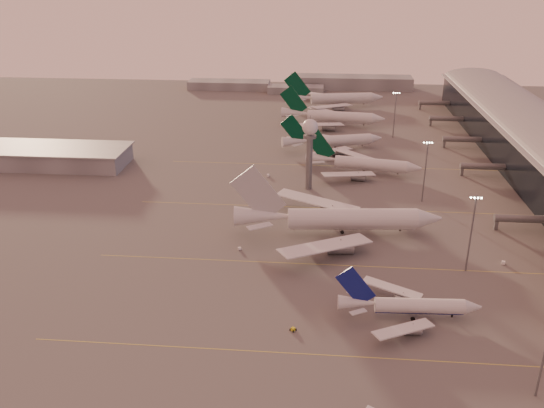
{
  "coord_description": "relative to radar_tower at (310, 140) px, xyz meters",
  "views": [
    {
      "loc": [
        9.56,
        -103.92,
        87.14
      ],
      "look_at": [
        -6.49,
        77.19,
        10.55
      ],
      "focal_mm": 38.0,
      "sensor_mm": 36.0,
      "label": 1
    }
  ],
  "objects": [
    {
      "name": "ground",
      "position": [
        -5.0,
        -120.0,
        -20.95
      ],
      "size": [
        700.0,
        700.0,
        0.0
      ],
      "primitive_type": "plane",
      "color": "#525050",
      "rests_on": "ground"
    },
    {
      "name": "taxiway_markings",
      "position": [
        25.0,
        -64.0,
        -20.94
      ],
      "size": [
        180.0,
        185.25,
        0.02
      ],
      "color": "gold",
      "rests_on": "ground"
    },
    {
      "name": "hangar",
      "position": [
        -125.0,
        20.0,
        -16.63
      ],
      "size": [
        82.0,
        27.0,
        8.5
      ],
      "color": "slate",
      "rests_on": "ground"
    },
    {
      "name": "radar_tower",
      "position": [
        0.0,
        0.0,
        0.0
      ],
      "size": [
        6.4,
        6.4,
        31.1
      ],
      "color": "slate",
      "rests_on": "ground"
    },
    {
      "name": "mast_b",
      "position": [
        50.0,
        -65.0,
        -7.21
      ],
      "size": [
        3.6,
        0.56,
        25.0
      ],
      "color": "slate",
      "rests_on": "ground"
    },
    {
      "name": "mast_c",
      "position": [
        45.0,
        -10.0,
        -7.21
      ],
      "size": [
        3.6,
        0.56,
        25.0
      ],
      "color": "slate",
      "rests_on": "ground"
    },
    {
      "name": "mast_d",
      "position": [
        43.0,
        80.0,
        -7.21
      ],
      "size": [
        3.6,
        0.56,
        25.0
      ],
      "color": "slate",
      "rests_on": "ground"
    },
    {
      "name": "distant_horizon",
      "position": [
        -2.38,
        205.14,
        -17.06
      ],
      "size": [
        165.0,
        37.5,
        9.0
      ],
      "color": "slate",
      "rests_on": "ground"
    },
    {
      "name": "narrowbody_mid",
      "position": [
        29.17,
        -92.2,
        -17.89
      ],
      "size": [
        38.64,
        30.82,
        15.09
      ],
      "color": "silver",
      "rests_on": "ground"
    },
    {
      "name": "widebody_white",
      "position": [
        11.55,
        -43.14,
        -16.54
      ],
      "size": [
        72.24,
        57.67,
        25.41
      ],
      "color": "silver",
      "rests_on": "ground"
    },
    {
      "name": "greentail_a",
      "position": [
        23.53,
        21.24,
        -17.6
      ],
      "size": [
        51.69,
        41.37,
        18.94
      ],
      "color": "silver",
      "rests_on": "ground"
    },
    {
      "name": "greentail_b",
      "position": [
        10.48,
        55.37,
        -17.57
      ],
      "size": [
        51.48,
        41.02,
        19.15
      ],
      "color": "silver",
      "rests_on": "ground"
    },
    {
      "name": "greentail_c",
      "position": [
        10.8,
        101.83,
        -17.05
      ],
      "size": [
        60.62,
        48.67,
        22.08
      ],
      "color": "silver",
      "rests_on": "ground"
    },
    {
      "name": "greentail_d",
      "position": [
        12.62,
        147.85,
        -16.76
      ],
      "size": [
        64.7,
        51.77,
        23.73
      ],
      "color": "silver",
      "rests_on": "ground"
    },
    {
      "name": "gsv_tug_mid",
      "position": [
        -0.93,
        -100.82,
        -20.51
      ],
      "size": [
        3.45,
        3.27,
        0.85
      ],
      "color": "gold",
      "rests_on": "ground"
    },
    {
      "name": "gsv_truck_b",
      "position": [
        39.6,
        -85.82,
        -19.85
      ],
      "size": [
        5.61,
        2.9,
        2.15
      ],
      "color": "white",
      "rests_on": "ground"
    },
    {
      "name": "gsv_truck_c",
      "position": [
        -20.51,
        -57.44,
        -19.92
      ],
      "size": [
        5.21,
        4.01,
        2.01
      ],
      "color": "white",
      "rests_on": "ground"
    },
    {
      "name": "gsv_catering_b",
      "position": [
        62.82,
        -59.94,
        -18.87
      ],
      "size": [
        5.51,
        3.61,
        4.17
      ],
      "color": "white",
      "rests_on": "ground"
    },
    {
      "name": "gsv_tug_far",
      "position": [
        11.23,
        -21.03,
        -20.51
      ],
      "size": [
        3.44,
        3.38,
        0.86
      ],
      "color": "white",
      "rests_on": "ground"
    },
    {
      "name": "gsv_truck_d",
      "position": [
        -18.05,
        13.29,
        -19.74
      ],
      "size": [
        3.39,
        6.19,
        2.37
      ],
      "color": "white",
      "rests_on": "ground"
    },
    {
      "name": "gsv_tug_hangar",
      "position": [
        30.93,
        35.74,
        -20.38
      ],
      "size": [
        4.46,
        3.52,
        1.11
      ],
      "color": "gold",
      "rests_on": "ground"
    }
  ]
}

